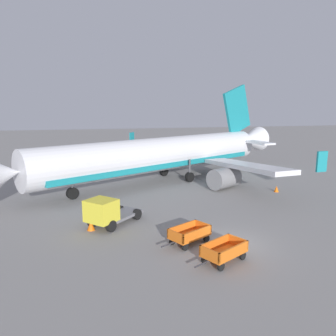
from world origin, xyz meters
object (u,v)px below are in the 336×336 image
(airplane, at_px, (167,154))
(traffic_cone_near_plane, at_px, (276,189))
(service_truck_beside_carts, at_px, (106,212))
(baggage_cart_second_in_row, at_px, (189,234))
(traffic_cone_by_carts, at_px, (91,225))
(baggage_cart_nearest, at_px, (224,251))
(traffic_cone_mid_apron, at_px, (113,221))

(airplane, relative_size, traffic_cone_near_plane, 57.25)
(airplane, relative_size, service_truck_beside_carts, 7.81)
(baggage_cart_second_in_row, bearing_deg, traffic_cone_by_carts, 147.48)
(airplane, xyz_separation_m, traffic_cone_near_plane, (9.37, -7.58, -2.75))
(service_truck_beside_carts, relative_size, traffic_cone_by_carts, 6.26)
(airplane, xyz_separation_m, traffic_cone_by_carts, (-8.73, -13.62, -2.70))
(baggage_cart_second_in_row, xyz_separation_m, traffic_cone_by_carts, (-5.87, 3.75, -0.25))
(baggage_cart_nearest, bearing_deg, traffic_cone_by_carts, 136.94)
(traffic_cone_near_plane, height_order, traffic_cone_by_carts, traffic_cone_by_carts)
(baggage_cart_second_in_row, distance_m, traffic_cone_mid_apron, 6.13)
(baggage_cart_second_in_row, distance_m, traffic_cone_near_plane, 15.66)
(service_truck_beside_carts, relative_size, traffic_cone_near_plane, 7.33)
(airplane, bearing_deg, traffic_cone_near_plane, -38.98)
(service_truck_beside_carts, height_order, traffic_cone_near_plane, service_truck_beside_carts)
(airplane, distance_m, traffic_cone_near_plane, 12.36)
(baggage_cart_second_in_row, relative_size, traffic_cone_mid_apron, 6.19)
(traffic_cone_by_carts, bearing_deg, traffic_cone_near_plane, 18.44)
(baggage_cart_nearest, xyz_separation_m, traffic_cone_mid_apron, (-5.39, 7.11, -0.32))
(service_truck_beside_carts, xyz_separation_m, traffic_cone_by_carts, (-1.09, -0.34, -0.74))
(service_truck_beside_carts, xyz_separation_m, traffic_cone_mid_apron, (0.48, 0.27, -0.82))
(baggage_cart_second_in_row, bearing_deg, airplane, 80.66)
(baggage_cart_nearest, relative_size, traffic_cone_by_carts, 4.89)
(baggage_cart_nearest, distance_m, traffic_cone_near_plane, 16.77)
(baggage_cart_nearest, xyz_separation_m, traffic_cone_near_plane, (11.14, 12.54, -0.30))
(traffic_cone_by_carts, bearing_deg, baggage_cart_second_in_row, -32.52)
(baggage_cart_nearest, distance_m, traffic_cone_mid_apron, 8.92)
(baggage_cart_nearest, relative_size, traffic_cone_mid_apron, 6.19)
(airplane, xyz_separation_m, traffic_cone_mid_apron, (-7.16, -13.01, -2.77))
(traffic_cone_mid_apron, height_order, traffic_cone_by_carts, traffic_cone_by_carts)
(traffic_cone_mid_apron, bearing_deg, airplane, 61.18)
(airplane, bearing_deg, traffic_cone_by_carts, -122.66)
(traffic_cone_near_plane, bearing_deg, baggage_cart_nearest, -131.63)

